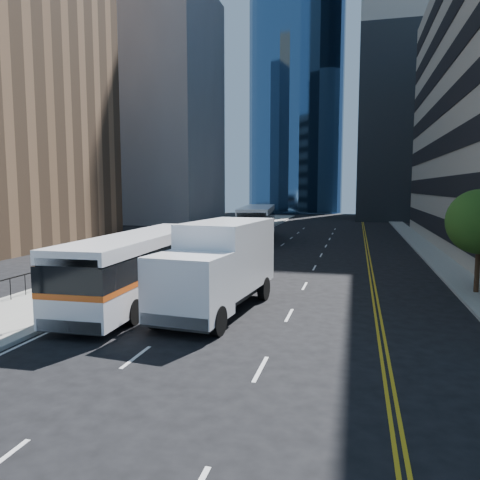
{
  "coord_description": "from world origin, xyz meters",
  "views": [
    {
      "loc": [
        3.11,
        -16.98,
        5.31
      ],
      "look_at": [
        -2.29,
        4.7,
        2.8
      ],
      "focal_mm": 35.0,
      "sensor_mm": 36.0,
      "label": 1
    }
  ],
  "objects_px": {
    "bus_rear": "(257,222)",
    "street_tree": "(480,222)",
    "bus_front": "(142,265)",
    "box_truck": "(218,265)"
  },
  "relations": [
    {
      "from": "box_truck",
      "to": "bus_rear",
      "type": "bearing_deg",
      "value": 104.09
    },
    {
      "from": "bus_rear",
      "to": "street_tree",
      "type": "bearing_deg",
      "value": -61.05
    },
    {
      "from": "bus_rear",
      "to": "box_truck",
      "type": "relative_size",
      "value": 1.63
    },
    {
      "from": "street_tree",
      "to": "box_truck",
      "type": "distance_m",
      "value": 13.16
    },
    {
      "from": "bus_rear",
      "to": "bus_front",
      "type": "bearing_deg",
      "value": -97.08
    },
    {
      "from": "bus_front",
      "to": "bus_rear",
      "type": "xyz_separation_m",
      "value": [
        -0.07,
        26.54,
        0.12
      ]
    },
    {
      "from": "street_tree",
      "to": "bus_front",
      "type": "bearing_deg",
      "value": -161.47
    },
    {
      "from": "box_truck",
      "to": "bus_front",
      "type": "bearing_deg",
      "value": 173.17
    },
    {
      "from": "street_tree",
      "to": "bus_front",
      "type": "relative_size",
      "value": 0.41
    },
    {
      "from": "bus_rear",
      "to": "box_truck",
      "type": "bearing_deg",
      "value": -88.83
    }
  ]
}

